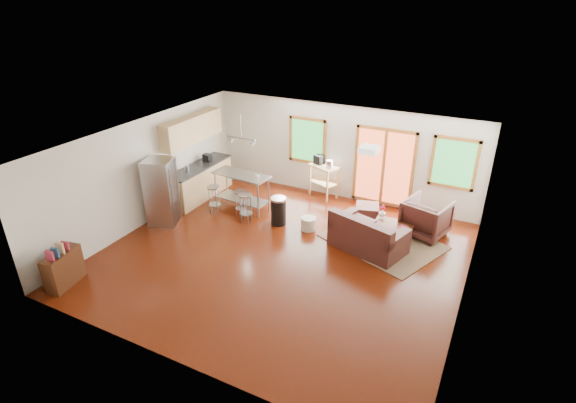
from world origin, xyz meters
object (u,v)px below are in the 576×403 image
at_px(ottoman, 367,212).
at_px(rug, 382,241).
at_px(island, 242,185).
at_px(kitchen_cart, 323,170).
at_px(armchair, 426,216).
at_px(coffee_table, 394,225).
at_px(refrigerator, 162,192).
at_px(loveseat, 367,236).

bearing_deg(ottoman, rug, -53.61).
relative_size(ottoman, island, 0.36).
relative_size(ottoman, kitchen_cart, 0.48).
relative_size(armchair, kitchen_cart, 0.83).
xyz_separation_m(coffee_table, island, (-4.01, -0.29, 0.36)).
bearing_deg(refrigerator, coffee_table, 0.08).
bearing_deg(coffee_table, kitchen_cart, 150.58).
bearing_deg(coffee_table, loveseat, -114.68).
bearing_deg(loveseat, ottoman, 124.46).
height_order(coffee_table, ottoman, ottoman).
bearing_deg(refrigerator, rug, -2.82).
bearing_deg(ottoman, armchair, -5.39).
height_order(loveseat, coffee_table, loveseat).
bearing_deg(refrigerator, loveseat, -7.49).
height_order(armchair, island, armchair).
relative_size(loveseat, kitchen_cart, 1.54).
bearing_deg(refrigerator, kitchen_cart, 28.31).
bearing_deg(island, ottoman, 15.58).
bearing_deg(island, refrigerator, -129.47).
distance_m(loveseat, refrigerator, 5.05).
height_order(ottoman, kitchen_cart, kitchen_cart).
distance_m(rug, kitchen_cart, 2.90).
relative_size(loveseat, ottoman, 3.19).
relative_size(armchair, island, 0.62).
bearing_deg(kitchen_cart, coffee_table, -29.42).
xyz_separation_m(rug, loveseat, (-0.24, -0.50, 0.33)).
relative_size(coffee_table, refrigerator, 0.55).
xyz_separation_m(coffee_table, armchair, (0.64, 0.46, 0.18)).
height_order(ottoman, island, island).
bearing_deg(rug, loveseat, -115.61).
distance_m(loveseat, kitchen_cart, 2.99).
bearing_deg(kitchen_cart, loveseat, -47.53).
xyz_separation_m(loveseat, armchair, (1.02, 1.29, 0.15)).
xyz_separation_m(coffee_table, refrigerator, (-5.30, -1.86, 0.53)).
relative_size(rug, island, 1.56).
xyz_separation_m(ottoman, refrigerator, (-4.47, -2.45, 0.64)).
bearing_deg(kitchen_cart, refrigerator, -132.45).
height_order(rug, refrigerator, refrigerator).
height_order(coffee_table, refrigerator, refrigerator).
bearing_deg(armchair, kitchen_cart, -1.31).
height_order(rug, loveseat, loveseat).
relative_size(armchair, ottoman, 1.73).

